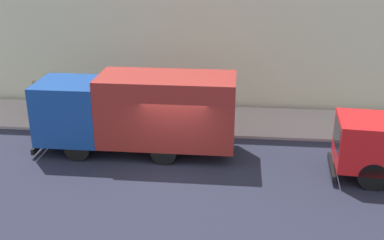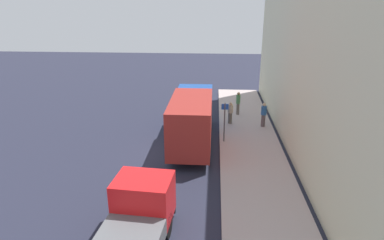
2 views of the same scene
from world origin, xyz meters
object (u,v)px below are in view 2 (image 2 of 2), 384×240
(large_utility_truck, at_px, (192,117))
(small_flatbed_truck, at_px, (134,225))
(street_sign_post, at_px, (225,119))
(pedestrian_walking, at_px, (230,112))
(pedestrian_standing, at_px, (238,102))
(pedestrian_third, at_px, (264,114))

(large_utility_truck, xyz_separation_m, small_flatbed_truck, (-1.39, -9.67, -0.71))
(street_sign_post, bearing_deg, small_flatbed_truck, -108.95)
(small_flatbed_truck, xyz_separation_m, pedestrian_walking, (3.91, 13.25, -0.12))
(large_utility_truck, distance_m, small_flatbed_truck, 9.80)
(street_sign_post, bearing_deg, pedestrian_standing, 77.52)
(street_sign_post, bearing_deg, pedestrian_walking, 81.28)
(small_flatbed_truck, distance_m, pedestrian_walking, 13.82)
(pedestrian_walking, distance_m, street_sign_post, 3.45)
(pedestrian_standing, bearing_deg, pedestrian_walking, 174.95)
(small_flatbed_truck, height_order, street_sign_post, street_sign_post)
(large_utility_truck, bearing_deg, pedestrian_walking, 54.65)
(large_utility_truck, distance_m, street_sign_post, 2.03)
(small_flatbed_truck, xyz_separation_m, pedestrian_third, (6.23, 12.77, -0.04))
(large_utility_truck, relative_size, pedestrian_third, 4.61)
(pedestrian_third, xyz_separation_m, street_sign_post, (-2.84, -2.87, 0.60))
(small_flatbed_truck, relative_size, pedestrian_third, 3.27)
(pedestrian_walking, xyz_separation_m, street_sign_post, (-0.51, -3.35, 0.67))
(large_utility_truck, relative_size, street_sign_post, 3.14)
(pedestrian_standing, relative_size, pedestrian_third, 1.04)
(pedestrian_walking, relative_size, pedestrian_third, 0.93)
(small_flatbed_truck, xyz_separation_m, pedestrian_standing, (4.60, 15.33, 0.01))
(small_flatbed_truck, bearing_deg, pedestrian_walking, 78.14)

